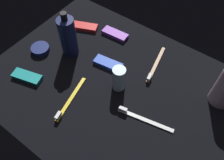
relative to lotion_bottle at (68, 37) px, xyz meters
The scene contains 11 objects.
ground_plane 23.49cm from the lotion_bottle, behind, with size 84.00×64.00×1.20cm, color black.
lotion_bottle is the anchor object (origin of this frame).
deodorant_stick 24.13cm from the lotion_bottle, behind, with size 4.37×4.37×9.13cm, color silver.
toothbrush_white 38.24cm from the lotion_bottle, 167.56° to the left, with size 17.86×4.86×2.10cm.
toothbrush_brown 32.75cm from the lotion_bottle, 157.15° to the right, with size 4.54×17.91×2.10cm.
toothbrush_yellow 23.20cm from the lotion_bottle, 130.71° to the left, with size 4.86×17.86×2.10cm.
snack_bar_blue 17.15cm from the lotion_bottle, 168.70° to the right, with size 10.40×4.00×1.50cm, color blue.
snack_bar_red 15.54cm from the lotion_bottle, 71.89° to the right, with size 10.40×4.00×1.50cm, color red.
snack_bar_teal 19.97cm from the lotion_bottle, 78.08° to the left, with size 10.40×4.00×1.50cm, color teal.
snack_bar_purple 20.25cm from the lotion_bottle, 115.89° to the right, with size 10.40×4.00×1.50cm, color purple.
cream_tin_right 13.43cm from the lotion_bottle, 33.96° to the left, with size 6.83×6.83×1.97cm, color navy.
Camera 1 is at (-26.84, 36.61, 65.99)cm, focal length 37.64 mm.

